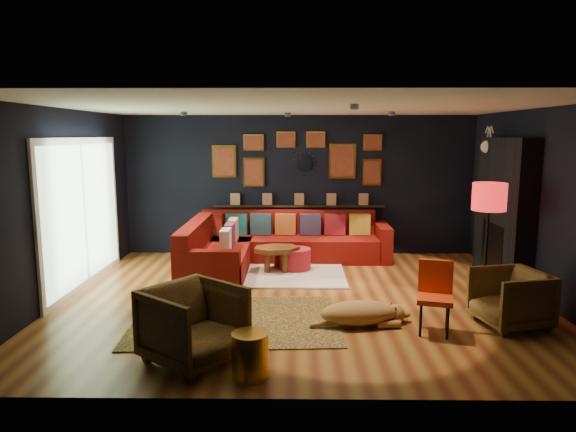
{
  "coord_description": "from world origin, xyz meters",
  "views": [
    {
      "loc": [
        -0.09,
        -6.84,
        2.24
      ],
      "look_at": [
        -0.18,
        0.3,
        1.11
      ],
      "focal_mm": 32.0,
      "sensor_mm": 36.0,
      "label": 1
    }
  ],
  "objects_px": {
    "sectional": "(264,247)",
    "orange_chair": "(435,291)",
    "pouf": "(295,259)",
    "gold_stool": "(250,355)",
    "coffee_table": "(276,252)",
    "armchair_left": "(194,321)",
    "floor_lamp": "(489,202)",
    "dog": "(359,309)",
    "armchair_right": "(511,296)"
  },
  "relations": [
    {
      "from": "sectional",
      "to": "orange_chair",
      "type": "bearing_deg",
      "value": -54.57
    },
    {
      "from": "pouf",
      "to": "gold_stool",
      "type": "relative_size",
      "value": 1.22
    },
    {
      "from": "coffee_table",
      "to": "armchair_left",
      "type": "xyz_separation_m",
      "value": [
        -0.7,
        -3.4,
        0.08
      ]
    },
    {
      "from": "coffee_table",
      "to": "floor_lamp",
      "type": "relative_size",
      "value": 0.55
    },
    {
      "from": "sectional",
      "to": "pouf",
      "type": "distance_m",
      "value": 0.65
    },
    {
      "from": "orange_chair",
      "to": "sectional",
      "type": "bearing_deg",
      "value": 140.3
    },
    {
      "from": "gold_stool",
      "to": "dog",
      "type": "distance_m",
      "value": 1.77
    },
    {
      "from": "dog",
      "to": "armchair_left",
      "type": "bearing_deg",
      "value": -158.15
    },
    {
      "from": "pouf",
      "to": "armchair_left",
      "type": "xyz_separation_m",
      "value": [
        -1.01,
        -3.49,
        0.22
      ]
    },
    {
      "from": "coffee_table",
      "to": "gold_stool",
      "type": "distance_m",
      "value": 3.74
    },
    {
      "from": "armchair_right",
      "to": "orange_chair",
      "type": "xyz_separation_m",
      "value": [
        -0.93,
        -0.17,
        0.11
      ]
    },
    {
      "from": "sectional",
      "to": "coffee_table",
      "type": "distance_m",
      "value": 0.48
    },
    {
      "from": "coffee_table",
      "to": "gold_stool",
      "type": "relative_size",
      "value": 2.05
    },
    {
      "from": "gold_stool",
      "to": "coffee_table",
      "type": "bearing_deg",
      "value": 88.23
    },
    {
      "from": "sectional",
      "to": "gold_stool",
      "type": "relative_size",
      "value": 7.9
    },
    {
      "from": "gold_stool",
      "to": "orange_chair",
      "type": "relative_size",
      "value": 0.53
    },
    {
      "from": "orange_chair",
      "to": "floor_lamp",
      "type": "distance_m",
      "value": 1.74
    },
    {
      "from": "sectional",
      "to": "gold_stool",
      "type": "height_order",
      "value": "sectional"
    },
    {
      "from": "pouf",
      "to": "floor_lamp",
      "type": "bearing_deg",
      "value": -30.52
    },
    {
      "from": "coffee_table",
      "to": "orange_chair",
      "type": "xyz_separation_m",
      "value": [
        1.9,
        -2.57,
        0.14
      ]
    },
    {
      "from": "dog",
      "to": "pouf",
      "type": "bearing_deg",
      "value": 99.14
    },
    {
      "from": "armchair_right",
      "to": "gold_stool",
      "type": "relative_size",
      "value": 1.73
    },
    {
      "from": "orange_chair",
      "to": "dog",
      "type": "xyz_separation_m",
      "value": [
        -0.84,
        0.16,
        -0.27
      ]
    },
    {
      "from": "armchair_right",
      "to": "gold_stool",
      "type": "bearing_deg",
      "value": -78.31
    },
    {
      "from": "dog",
      "to": "floor_lamp",
      "type": "bearing_deg",
      "value": 20.6
    },
    {
      "from": "sectional",
      "to": "dog",
      "type": "relative_size",
      "value": 2.72
    },
    {
      "from": "pouf",
      "to": "orange_chair",
      "type": "relative_size",
      "value": 0.64
    },
    {
      "from": "armchair_right",
      "to": "sectional",
      "type": "bearing_deg",
      "value": -145.28
    },
    {
      "from": "gold_stool",
      "to": "armchair_left",
      "type": "bearing_deg",
      "value": 150.53
    },
    {
      "from": "dog",
      "to": "orange_chair",
      "type": "bearing_deg",
      "value": -18.22
    },
    {
      "from": "pouf",
      "to": "orange_chair",
      "type": "distance_m",
      "value": 3.11
    },
    {
      "from": "floor_lamp",
      "to": "gold_stool",
      "type": "bearing_deg",
      "value": -142.52
    },
    {
      "from": "armchair_right",
      "to": "gold_stool",
      "type": "xyz_separation_m",
      "value": [
        -2.95,
        -1.33,
        -0.16
      ]
    },
    {
      "from": "pouf",
      "to": "floor_lamp",
      "type": "height_order",
      "value": "floor_lamp"
    },
    {
      "from": "armchair_left",
      "to": "armchair_right",
      "type": "height_order",
      "value": "armchair_left"
    },
    {
      "from": "armchair_right",
      "to": "dog",
      "type": "bearing_deg",
      "value": -102.29
    },
    {
      "from": "sectional",
      "to": "floor_lamp",
      "type": "distance_m",
      "value": 3.77
    },
    {
      "from": "coffee_table",
      "to": "armchair_right",
      "type": "bearing_deg",
      "value": -40.3
    },
    {
      "from": "armchair_left",
      "to": "gold_stool",
      "type": "height_order",
      "value": "armchair_left"
    },
    {
      "from": "armchair_left",
      "to": "armchair_right",
      "type": "relative_size",
      "value": 1.14
    },
    {
      "from": "orange_chair",
      "to": "floor_lamp",
      "type": "relative_size",
      "value": 0.51
    },
    {
      "from": "coffee_table",
      "to": "orange_chair",
      "type": "distance_m",
      "value": 3.2
    },
    {
      "from": "dog",
      "to": "armchair_right",
      "type": "bearing_deg",
      "value": -7.3
    },
    {
      "from": "sectional",
      "to": "floor_lamp",
      "type": "height_order",
      "value": "floor_lamp"
    },
    {
      "from": "sectional",
      "to": "dog",
      "type": "distance_m",
      "value": 3.12
    },
    {
      "from": "coffee_table",
      "to": "armchair_right",
      "type": "relative_size",
      "value": 1.18
    },
    {
      "from": "sectional",
      "to": "armchair_left",
      "type": "height_order",
      "value": "sectional"
    },
    {
      "from": "pouf",
      "to": "armchair_left",
      "type": "bearing_deg",
      "value": -106.1
    },
    {
      "from": "gold_stool",
      "to": "dog",
      "type": "relative_size",
      "value": 0.34
    },
    {
      "from": "coffee_table",
      "to": "pouf",
      "type": "height_order",
      "value": "coffee_table"
    }
  ]
}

